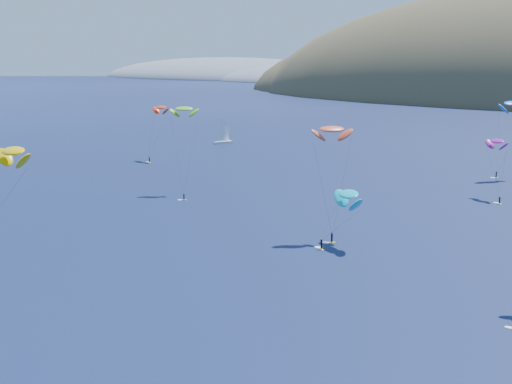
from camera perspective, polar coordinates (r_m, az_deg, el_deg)
name	(u,v)px	position (r m, az deg, el deg)	size (l,w,h in m)	color
headland	(244,80)	(957.63, -0.94, 8.93)	(460.00, 250.00, 60.00)	slate
sailboat	(223,141)	(293.37, -2.64, 4.10)	(9.57, 9.10, 11.45)	silver
kitesurfer_1	(161,108)	(250.25, -7.63, 6.71)	(8.24, 10.41, 20.38)	#FBFF1C
kitesurfer_2	(13,151)	(126.98, -18.87, 3.10)	(11.38, 11.36, 23.85)	#FBFF1C
kitesurfer_3	(184,109)	(192.26, -5.77, 6.63)	(11.50, 13.42, 24.52)	#FBFF1C
kitesurfer_5	(348,194)	(140.80, 7.41, -0.17)	(10.40, 11.48, 12.96)	#FBFF1C
kitesurfer_6	(497,141)	(194.94, 18.73, 3.86)	(8.31, 11.85, 16.75)	#FBFF1C
kitesurfer_9	(332,129)	(144.84, 6.10, 5.00)	(8.42, 9.00, 24.55)	#FBFF1C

